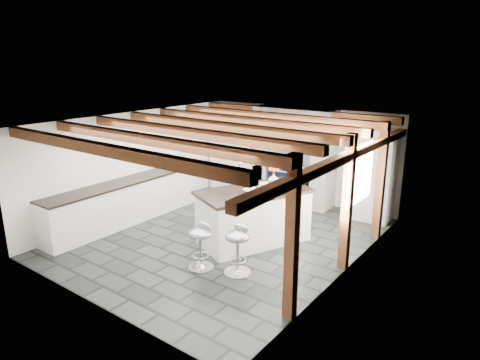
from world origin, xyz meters
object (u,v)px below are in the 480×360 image
Objects in this scene: bar_stool_far at (201,241)px; range_cooker at (292,184)px; bar_stool_near at (238,244)px; kitchen_island at (254,215)px.

range_cooker is at bearing 94.25° from bar_stool_far.
range_cooker is 1.24× the size of bar_stool_far.
range_cooker is 3.87m from bar_stool_near.
kitchen_island reaches higher than bar_stool_far.
range_cooker is 0.43× the size of kitchen_island.
bar_stool_near is (1.12, -3.71, 0.06)m from range_cooker.
range_cooker is 3.96m from bar_stool_far.
bar_stool_near is 0.65m from bar_stool_far.
bar_stool_far is (0.51, -3.93, 0.03)m from range_cooker.
kitchen_island is at bearing -76.70° from range_cooker.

